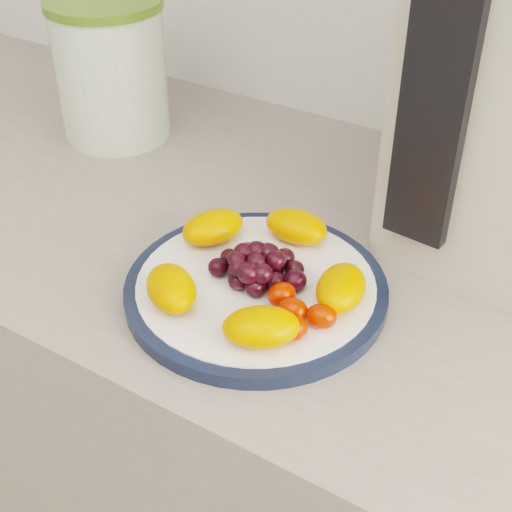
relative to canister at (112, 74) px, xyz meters
The scene contains 8 objects.
counter 0.64m from the canister, 14.68° to the right, with size 3.50×0.60×0.90m, color gray.
cabinet_face 0.67m from the canister, 14.68° to the right, with size 3.48×0.58×0.84m, color #8E7657.
plate_rim 0.43m from the canister, 29.85° to the right, with size 0.27×0.27×0.01m, color #111B31.
plate_face 0.43m from the canister, 29.85° to the right, with size 0.25×0.25×0.02m, color white.
canister is the anchor object (origin of this frame).
canister_lid 0.10m from the canister, ahead, with size 0.16×0.16×0.01m, color #4D6F21.
appliance_panel 0.51m from the canister, 11.04° to the right, with size 0.06×0.02×0.28m, color black.
fruit_plate 0.43m from the canister, 29.59° to the right, with size 0.24×0.23×0.04m.
Camera 1 is at (0.34, 0.58, 1.37)m, focal length 50.00 mm.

